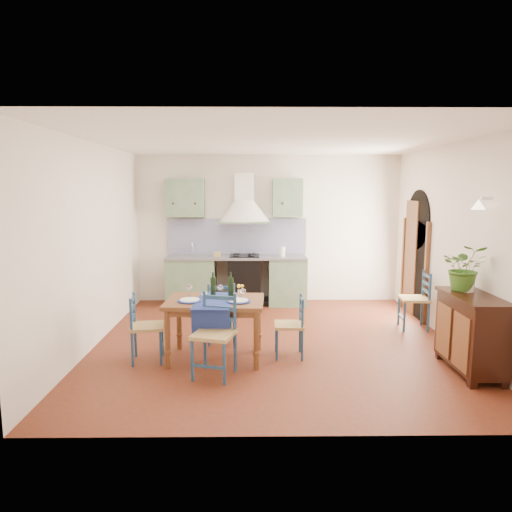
# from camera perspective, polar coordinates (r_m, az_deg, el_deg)

# --- Properties ---
(floor) EXTENTS (5.00, 5.00, 0.00)m
(floor) POSITION_cam_1_polar(r_m,az_deg,el_deg) (6.61, 2.30, -10.71)
(floor) COLOR #4B2010
(floor) RESTS_ON ground
(back_wall) EXTENTS (5.00, 0.96, 2.80)m
(back_wall) POSITION_cam_1_polar(r_m,az_deg,el_deg) (8.60, -1.56, 0.95)
(back_wall) COLOR beige
(back_wall) RESTS_ON ground
(right_wall) EXTENTS (0.26, 5.00, 2.80)m
(right_wall) POSITION_cam_1_polar(r_m,az_deg,el_deg) (7.15, 22.65, 1.12)
(right_wall) COLOR beige
(right_wall) RESTS_ON ground
(left_wall) EXTENTS (0.04, 5.00, 2.80)m
(left_wall) POSITION_cam_1_polar(r_m,az_deg,el_deg) (6.65, -19.69, 1.32)
(left_wall) COLOR beige
(left_wall) RESTS_ON ground
(ceiling) EXTENTS (5.00, 5.00, 0.01)m
(ceiling) POSITION_cam_1_polar(r_m,az_deg,el_deg) (6.28, 2.46, 14.27)
(ceiling) COLOR white
(ceiling) RESTS_ON back_wall
(dining_table) EXTENTS (1.26, 0.95, 1.09)m
(dining_table) POSITION_cam_1_polar(r_m,az_deg,el_deg) (5.81, -5.11, -6.34)
(dining_table) COLOR brown
(dining_table) RESTS_ON ground
(chair_near) EXTENTS (0.56, 0.56, 0.96)m
(chair_near) POSITION_cam_1_polar(r_m,az_deg,el_deg) (5.36, -5.15, -9.73)
(chair_near) COLOR navy
(chair_near) RESTS_ON ground
(chair_far) EXTENTS (0.47, 0.47, 0.87)m
(chair_far) POSITION_cam_1_polar(r_m,az_deg,el_deg) (6.51, -4.47, -6.86)
(chair_far) COLOR navy
(chair_far) RESTS_ON ground
(chair_left) EXTENTS (0.45, 0.45, 0.85)m
(chair_left) POSITION_cam_1_polar(r_m,az_deg,el_deg) (5.95, -13.74, -8.64)
(chair_left) COLOR navy
(chair_left) RESTS_ON ground
(chair_right) EXTENTS (0.38, 0.38, 0.79)m
(chair_right) POSITION_cam_1_polar(r_m,az_deg,el_deg) (5.97, 4.42, -8.67)
(chair_right) COLOR navy
(chair_right) RESTS_ON ground
(chair_spare) EXTENTS (0.45, 0.45, 0.90)m
(chair_spare) POSITION_cam_1_polar(r_m,az_deg,el_deg) (7.52, 19.38, -5.13)
(chair_spare) COLOR navy
(chair_spare) RESTS_ON ground
(sideboard) EXTENTS (0.50, 1.05, 0.94)m
(sideboard) POSITION_cam_1_polar(r_m,az_deg,el_deg) (5.99, 25.31, -8.44)
(sideboard) COLOR black
(sideboard) RESTS_ON ground
(potted_plant) EXTENTS (0.64, 0.60, 0.57)m
(potted_plant) POSITION_cam_1_polar(r_m,az_deg,el_deg) (6.05, 24.67, -1.32)
(potted_plant) COLOR #38671F
(potted_plant) RESTS_ON sideboard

